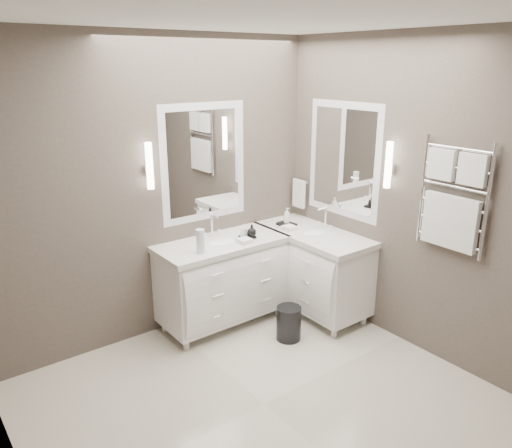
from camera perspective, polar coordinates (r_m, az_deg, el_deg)
floor at (r=3.97m, az=0.90°, el=-19.98°), size 3.20×3.00×0.01m
ceiling at (r=3.14m, az=1.16°, el=22.83°), size 3.20×3.00×0.01m
wall_back at (r=4.55m, az=-10.83°, el=3.80°), size 3.20×0.01×2.70m
wall_front at (r=2.42m, az=24.03°, el=-10.43°), size 3.20×0.01×2.70m
wall_left at (r=2.71m, az=-27.01°, el=-7.83°), size 0.01×3.00×2.70m
wall_right at (r=4.45m, az=17.50°, el=2.98°), size 0.01×3.00×2.70m
vanity_back at (r=4.81m, az=-3.89°, el=-6.05°), size 1.24×0.59×0.97m
vanity_right at (r=5.08m, az=6.45°, el=-4.78°), size 0.59×1.24×0.97m
mirror_back at (r=4.70m, az=-5.95°, el=6.98°), size 0.90×0.02×1.10m
mirror_right at (r=4.89m, az=9.96°, el=7.23°), size 0.02×0.90×1.10m
sconce_back at (r=4.37m, az=-12.07°, el=6.41°), size 0.06×0.06×0.40m
sconce_right at (r=4.46m, az=14.89°, el=6.45°), size 0.06×0.06×0.40m
towel_bar_corner at (r=5.33m, az=4.93°, el=3.55°), size 0.03×0.22×0.30m
towel_ladder at (r=4.19m, az=21.53°, el=2.23°), size 0.06×0.58×0.90m
waste_bin at (r=4.68m, az=3.75°, el=-11.24°), size 0.28×0.28×0.32m
amenity_tray_back at (r=4.74m, az=-1.00°, el=-1.49°), size 0.16×0.13×0.02m
amenity_tray_right at (r=5.10m, az=3.52°, el=-0.04°), size 0.15×0.19×0.03m
water_bottle at (r=4.36m, az=-6.37°, el=-1.98°), size 0.08×0.08×0.22m
soap_bottle_a at (r=4.71m, az=-1.44°, el=-0.71°), size 0.06×0.06×0.12m
soap_bottle_b at (r=4.71m, az=-0.49°, el=-0.75°), size 0.10×0.10×0.11m
soap_bottle_c at (r=5.08m, az=3.54°, el=0.97°), size 0.08×0.08×0.16m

